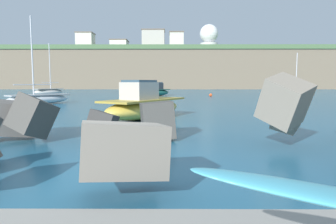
# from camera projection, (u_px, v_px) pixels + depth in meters

# --- Properties ---
(ground_plane) EXTENTS (400.00, 400.00, 0.00)m
(ground_plane) POSITION_uv_depth(u_px,v_px,m) (107.00, 183.00, 6.15)
(ground_plane) COLOR #235B7A
(breakwater_jetty) EXTENTS (31.10, 8.01, 2.36)m
(breakwater_jetty) POSITION_uv_depth(u_px,v_px,m) (255.00, 121.00, 8.43)
(breakwater_jetty) COLOR #3D3A38
(breakwater_jetty) RESTS_ON ground
(boat_near_left) EXTENTS (5.00, 6.35, 2.14)m
(boat_near_left) POSITION_uv_depth(u_px,v_px,m) (144.00, 106.00, 16.80)
(boat_near_left) COLOR #EAC64C
(boat_near_left) RESTS_ON ground
(boat_near_centre) EXTENTS (3.78, 6.12, 2.26)m
(boat_near_centre) POSITION_uv_depth(u_px,v_px,m) (132.00, 90.00, 50.14)
(boat_near_centre) COLOR #1E6656
(boat_near_centre) RESTS_ON ground
(boat_near_right) EXTENTS (4.31, 4.57, 7.73)m
(boat_near_right) POSITION_uv_depth(u_px,v_px,m) (49.00, 92.00, 45.41)
(boat_near_right) COLOR beige
(boat_near_right) RESTS_ON ground
(boat_mid_left) EXTENTS (6.49, 2.95, 6.46)m
(boat_mid_left) POSITION_uv_depth(u_px,v_px,m) (293.00, 92.00, 46.99)
(boat_mid_left) COLOR beige
(boat_mid_left) RESTS_ON ground
(boat_mid_centre) EXTENTS (4.86, 5.47, 2.00)m
(boat_mid_centre) POSITION_uv_depth(u_px,v_px,m) (155.00, 92.00, 43.85)
(boat_mid_centre) COLOR #1E6656
(boat_mid_centre) RESTS_ON ground
(boat_mid_right) EXTENTS (4.86, 5.64, 7.84)m
(boat_mid_right) POSITION_uv_depth(u_px,v_px,m) (39.00, 99.00, 27.74)
(boat_mid_right) COLOR white
(boat_mid_right) RESTS_ON ground
(mooring_buoy_inner) EXTENTS (0.44, 0.44, 0.44)m
(mooring_buoy_inner) POSITION_uv_depth(u_px,v_px,m) (211.00, 95.00, 42.25)
(mooring_buoy_inner) COLOR #E54C1E
(mooring_buoy_inner) RESTS_ON ground
(mooring_buoy_middle) EXTENTS (0.44, 0.44, 0.44)m
(mooring_buoy_middle) POSITION_uv_depth(u_px,v_px,m) (36.00, 97.00, 36.04)
(mooring_buoy_middle) COLOR #E54C1E
(mooring_buoy_middle) RESTS_ON ground
(headland_bluff) EXTENTS (103.11, 35.76, 12.26)m
(headland_bluff) POSITION_uv_depth(u_px,v_px,m) (159.00, 70.00, 101.34)
(headland_bluff) COLOR #756651
(headland_bluff) RESTS_ON ground
(radar_dome) EXTENTS (6.20, 6.20, 9.06)m
(radar_dome) POSITION_uv_depth(u_px,v_px,m) (209.00, 38.00, 102.60)
(radar_dome) COLOR silver
(radar_dome) RESTS_ON headland_bluff
(station_building_west) EXTENTS (5.36, 5.35, 5.33)m
(station_building_west) POSITION_uv_depth(u_px,v_px,m) (85.00, 41.00, 96.87)
(station_building_west) COLOR beige
(station_building_west) RESTS_ON headland_bluff
(station_building_central) EXTENTS (5.92, 7.54, 4.32)m
(station_building_central) POSITION_uv_depth(u_px,v_px,m) (119.00, 46.00, 106.64)
(station_building_central) COLOR silver
(station_building_central) RESTS_ON headland_bluff
(station_building_east) EXTENTS (4.66, 8.25, 5.63)m
(station_building_east) POSITION_uv_depth(u_px,v_px,m) (176.00, 42.00, 99.01)
(station_building_east) COLOR beige
(station_building_east) RESTS_ON headland_bluff
(station_building_annex) EXTENTS (7.34, 6.33, 6.14)m
(station_building_annex) POSITION_uv_depth(u_px,v_px,m) (153.00, 40.00, 96.95)
(station_building_annex) COLOR #B2ADA3
(station_building_annex) RESTS_ON headland_bluff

